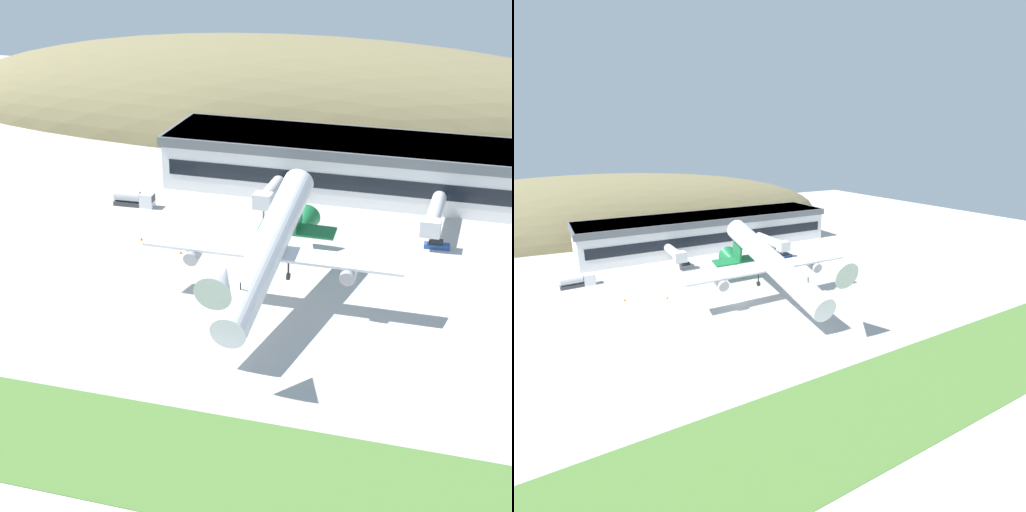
% 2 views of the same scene
% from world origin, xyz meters
% --- Properties ---
extents(ground_plane, '(310.75, 310.75, 0.00)m').
position_xyz_m(ground_plane, '(0.00, 0.00, 0.00)').
color(ground_plane, '#B7B5AF').
extents(grass_strip_foreground, '(279.67, 18.41, 0.08)m').
position_xyz_m(grass_strip_foreground, '(0.00, -43.11, 0.04)').
color(grass_strip_foreground, '#4C7533').
rests_on(grass_strip_foreground, ground_plane).
extents(hill_backdrop, '(205.29, 60.69, 44.90)m').
position_xyz_m(hill_backdrop, '(-13.21, 95.03, 0.00)').
color(hill_backdrop, olive).
rests_on(hill_backdrop, ground_plane).
extents(terminal_building, '(83.64, 20.06, 11.09)m').
position_xyz_m(terminal_building, '(13.08, 48.80, 6.28)').
color(terminal_building, silver).
rests_on(terminal_building, ground_plane).
extents(jetway_0, '(3.38, 12.84, 5.43)m').
position_xyz_m(jetway_0, '(-3.41, 32.16, 3.99)').
color(jetway_0, silver).
rests_on(jetway_0, ground_plane).
extents(jetway_1, '(3.38, 17.35, 5.43)m').
position_xyz_m(jetway_1, '(27.77, 29.78, 3.99)').
color(jetway_1, silver).
rests_on(jetway_1, ground_plane).
extents(cargo_airplane, '(39.65, 49.69, 15.53)m').
position_xyz_m(cargo_airplane, '(6.97, -4.48, 9.24)').
color(cargo_airplane, silver).
extents(service_car_0, '(3.99, 1.86, 1.52)m').
position_xyz_m(service_car_0, '(-1.13, 29.78, 0.63)').
color(service_car_0, '#999EA3').
rests_on(service_car_0, ground_plane).
extents(service_car_1, '(4.54, 2.01, 1.49)m').
position_xyz_m(service_car_1, '(28.97, 24.35, 0.61)').
color(service_car_1, '#264C99').
rests_on(service_car_1, ground_plane).
extents(fuel_truck, '(8.18, 2.53, 3.04)m').
position_xyz_m(fuel_truck, '(-29.68, 28.51, 1.48)').
color(fuel_truck, silver).
rests_on(fuel_truck, ground_plane).
extents(traffic_cone_0, '(0.52, 0.52, 0.58)m').
position_xyz_m(traffic_cone_0, '(-21.47, 13.02, 0.28)').
color(traffic_cone_0, orange).
rests_on(traffic_cone_0, ground_plane).
extents(traffic_cone_1, '(0.52, 0.52, 0.58)m').
position_xyz_m(traffic_cone_1, '(-12.63, 9.53, 0.28)').
color(traffic_cone_1, orange).
rests_on(traffic_cone_1, ground_plane).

